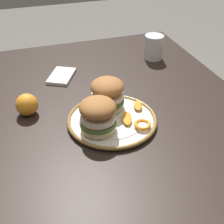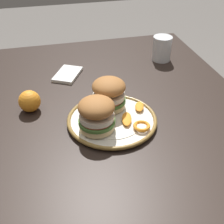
% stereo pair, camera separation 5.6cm
% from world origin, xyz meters
% --- Properties ---
extents(dining_table, '(1.35, 0.87, 0.75)m').
position_xyz_m(dining_table, '(0.00, 0.00, 0.65)').
color(dining_table, black).
rests_on(dining_table, ground).
extents(dinner_plate, '(0.28, 0.28, 0.02)m').
position_xyz_m(dinner_plate, '(0.01, 0.06, 0.76)').
color(dinner_plate, silver).
rests_on(dinner_plate, dining_table).
extents(sandwich_half_left, '(0.15, 0.15, 0.10)m').
position_xyz_m(sandwich_half_left, '(-0.03, 0.11, 0.82)').
color(sandwich_half_left, beige).
rests_on(sandwich_half_left, dinner_plate).
extents(sandwich_half_right, '(0.15, 0.15, 0.10)m').
position_xyz_m(sandwich_half_right, '(0.07, 0.05, 0.82)').
color(sandwich_half_right, beige).
rests_on(sandwich_half_right, dinner_plate).
extents(orange_peel_curled, '(0.06, 0.06, 0.01)m').
position_xyz_m(orange_peel_curled, '(-0.06, -0.02, 0.77)').
color(orange_peel_curled, orange).
rests_on(orange_peel_curled, dinner_plate).
extents(orange_peel_strip_long, '(0.08, 0.05, 0.01)m').
position_xyz_m(orange_peel_strip_long, '(-0.01, 0.02, 0.77)').
color(orange_peel_strip_long, orange).
rests_on(orange_peel_strip_long, dinner_plate).
extents(orange_peel_strip_short, '(0.06, 0.04, 0.01)m').
position_xyz_m(orange_peel_strip_short, '(0.04, -0.04, 0.77)').
color(orange_peel_strip_short, orange).
rests_on(orange_peel_strip_short, dinner_plate).
extents(drinking_glass, '(0.08, 0.08, 0.10)m').
position_xyz_m(drinking_glass, '(0.40, -0.25, 0.79)').
color(drinking_glass, white).
rests_on(drinking_glass, dining_table).
extents(whole_orange, '(0.07, 0.07, 0.07)m').
position_xyz_m(whole_orange, '(0.14, 0.30, 0.78)').
color(whole_orange, orange).
rests_on(whole_orange, dining_table).
extents(folded_napkin, '(0.15, 0.13, 0.01)m').
position_xyz_m(folded_napkin, '(0.35, 0.16, 0.75)').
color(folded_napkin, white).
rests_on(folded_napkin, dining_table).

